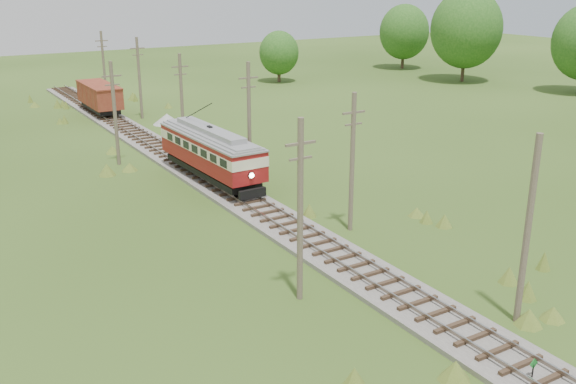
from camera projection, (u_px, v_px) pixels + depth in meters
railbed_main at (197, 172)px, 51.23m from camera, size 3.60×96.00×0.57m
switch_marker at (533, 369)px, 24.64m from camera, size 0.45×0.06×1.08m
streetcar at (211, 149)px, 48.23m from camera, size 3.25×12.57×5.71m
gondola at (100, 96)px, 72.69m from camera, size 2.98×9.06×3.00m
gravel_pile at (169, 119)px, 68.64m from camera, size 3.10×3.29×1.13m
utility_pole_r_1 at (527, 232)px, 27.91m from camera, size 0.30×0.30×8.80m
utility_pole_r_2 at (352, 161)px, 38.54m from camera, size 1.60×0.30×8.60m
utility_pole_r_3 at (249, 120)px, 48.97m from camera, size 1.60×0.30×9.00m
utility_pole_r_4 at (182, 98)px, 59.50m from camera, size 1.60×0.30×8.40m
utility_pole_r_5 at (139, 77)px, 70.16m from camera, size 1.60×0.30×8.90m
utility_pole_r_6 at (104, 65)px, 80.63m from camera, size 1.60×0.30×8.70m
utility_pole_l_a at (300, 210)px, 29.92m from camera, size 1.60×0.30×9.00m
utility_pole_l_b at (115, 113)px, 52.54m from camera, size 1.60×0.30×8.60m
tree_right_4 at (466, 29)px, 94.88m from camera, size 10.50×10.50×13.53m
tree_right_5 at (404, 32)px, 109.32m from camera, size 8.40×8.40×10.82m
tree_mid_b at (279, 53)px, 95.49m from camera, size 5.88×5.88×7.57m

